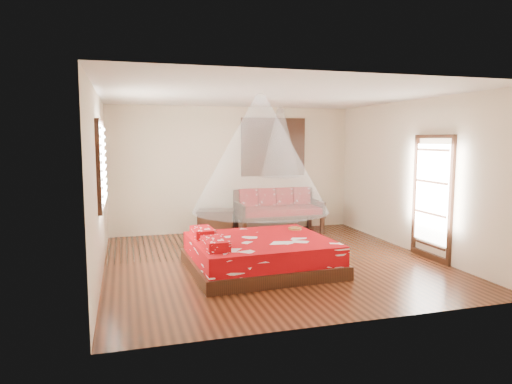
{
  "coord_description": "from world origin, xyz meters",
  "views": [
    {
      "loc": [
        -2.38,
        -7.25,
        2.09
      ],
      "look_at": [
        -0.14,
        0.46,
        1.15
      ],
      "focal_mm": 32.0,
      "sensor_mm": 36.0,
      "label": 1
    }
  ],
  "objects": [
    {
      "name": "shutter_panel",
      "position": [
        0.92,
        2.72,
        1.9
      ],
      "size": [
        1.52,
        0.06,
        1.32
      ],
      "color": "black",
      "rests_on": "wall_back"
    },
    {
      "name": "storage_chest",
      "position": [
        -0.48,
        2.45,
        0.28
      ],
      "size": [
        0.93,
        0.79,
        0.55
      ],
      "rotation": [
        0.0,
        0.0,
        -0.31
      ],
      "color": "black",
      "rests_on": "floor"
    },
    {
      "name": "mosquito_net_main",
      "position": [
        -0.32,
        -0.4,
        1.85
      ],
      "size": [
        2.16,
        2.16,
        1.8
      ],
      "primitive_type": "cone",
      "color": "white",
      "rests_on": "ceiling"
    },
    {
      "name": "daybed",
      "position": [
        0.92,
        2.39,
        0.52
      ],
      "size": [
        1.91,
        0.85,
        0.97
      ],
      "color": "black",
      "rests_on": "floor"
    },
    {
      "name": "wine_tray",
      "position": [
        0.48,
        0.16,
        0.55
      ],
      "size": [
        0.23,
        0.23,
        0.19
      ],
      "rotation": [
        0.0,
        0.0,
        -0.35
      ],
      "color": "brown",
      "rests_on": "bed"
    },
    {
      "name": "mosquito_net_daybed",
      "position": [
        0.92,
        2.25,
        2.0
      ],
      "size": [
        0.87,
        0.87,
        1.5
      ],
      "primitive_type": "cone",
      "color": "white",
      "rests_on": "ceiling"
    },
    {
      "name": "glazed_door",
      "position": [
        2.72,
        -0.6,
        1.07
      ],
      "size": [
        0.08,
        1.02,
        2.16
      ],
      "color": "black",
      "rests_on": "floor"
    },
    {
      "name": "bed",
      "position": [
        -0.35,
        -0.4,
        0.25
      ],
      "size": [
        2.33,
        2.12,
        0.65
      ],
      "rotation": [
        0.0,
        0.0,
        0.05
      ],
      "color": "black",
      "rests_on": "floor"
    },
    {
      "name": "window_left",
      "position": [
        -2.71,
        0.2,
        1.7
      ],
      "size": [
        0.1,
        1.74,
        1.34
      ],
      "color": "black",
      "rests_on": "wall_left"
    },
    {
      "name": "room",
      "position": [
        0.0,
        0.0,
        1.4
      ],
      "size": [
        5.54,
        5.54,
        2.84
      ],
      "color": "black",
      "rests_on": "ground"
    }
  ]
}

